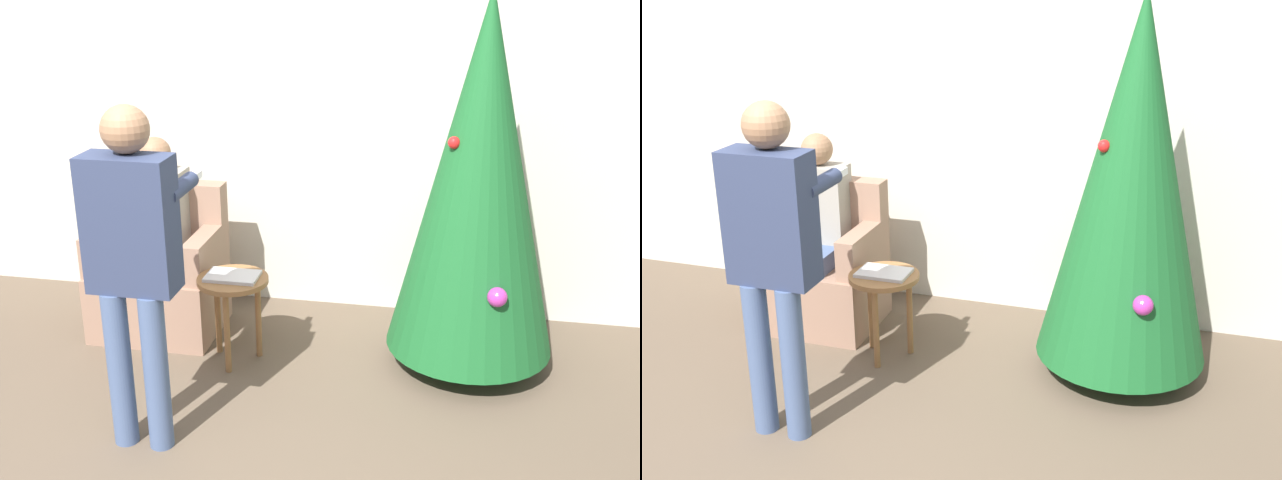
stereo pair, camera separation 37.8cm
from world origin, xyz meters
The scene contains 7 objects.
wall_back centered at (0.00, 2.23, 1.35)m, with size 8.00×0.06×2.70m.
christmas_tree centered at (1.28, 1.53, 1.14)m, with size 0.96×0.96×2.15m.
armchair centered at (-0.68, 1.64, 0.34)m, with size 0.77×0.60×0.94m.
person_seated centered at (-0.68, 1.62, 0.69)m, with size 0.36×0.46×1.25m.
person_standing centered at (-0.29, 0.47, 1.00)m, with size 0.43×0.57×1.67m.
side_stool centered at (-0.09, 1.30, 0.45)m, with size 0.42×0.42×0.54m.
laptop centered at (-0.09, 1.30, 0.55)m, with size 0.30×0.20×0.02m.
Camera 2 is at (1.53, -2.43, 2.25)m, focal length 42.00 mm.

